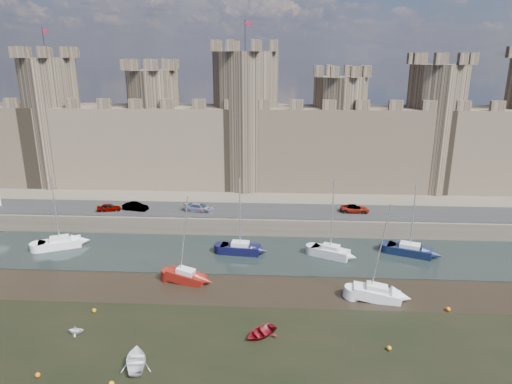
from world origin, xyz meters
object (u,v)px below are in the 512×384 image
at_px(sailboat_3, 410,250).
at_px(sailboat_5, 377,293).
at_px(sailboat_2, 330,251).
at_px(car_2, 199,208).
at_px(sailboat_4, 186,276).
at_px(sailboat_1, 240,248).
at_px(car_0, 109,208).
at_px(sailboat_0, 60,243).
at_px(car_3, 355,209).
at_px(car_1, 135,207).

height_order(sailboat_3, sailboat_5, sailboat_5).
bearing_deg(sailboat_2, sailboat_5, -45.34).
xyz_separation_m(car_2, sailboat_4, (1.42, -17.26, -2.37)).
height_order(car_2, sailboat_1, sailboat_1).
xyz_separation_m(car_0, sailboat_0, (-3.95, -8.11, -2.30)).
distance_m(sailboat_3, sailboat_4, 28.92).
xyz_separation_m(sailboat_0, sailboat_3, (46.41, 0.34, -0.02)).
bearing_deg(sailboat_2, sailboat_1, -157.66).
distance_m(sailboat_1, sailboat_4, 9.76).
relative_size(car_3, sailboat_4, 0.40).
height_order(car_3, sailboat_2, sailboat_2).
height_order(car_3, sailboat_0, sailboat_0).
relative_size(sailboat_0, sailboat_4, 0.96).
bearing_deg(sailboat_2, car_2, 177.02).
relative_size(sailboat_0, sailboat_5, 0.93).
bearing_deg(car_3, sailboat_0, 107.76).
relative_size(sailboat_1, sailboat_5, 0.94).
relative_size(sailboat_0, sailboat_1, 0.98).
height_order(sailboat_0, sailboat_4, sailboat_4).
bearing_deg(car_0, car_1, -93.96).
relative_size(car_0, car_1, 0.89).
distance_m(car_3, sailboat_0, 41.80).
bearing_deg(sailboat_4, car_1, 136.63).
distance_m(car_2, sailboat_4, 17.48).
bearing_deg(sailboat_3, sailboat_1, -155.45).
xyz_separation_m(sailboat_3, sailboat_5, (-6.51, -11.63, 0.01)).
bearing_deg(sailboat_1, sailboat_0, -175.13).
relative_size(sailboat_2, sailboat_5, 0.96).
bearing_deg(sailboat_1, car_0, 163.24).
xyz_separation_m(car_2, car_3, (23.16, 0.85, -0.05)).
height_order(sailboat_3, sailboat_4, sailboat_4).
relative_size(car_3, sailboat_0, 0.42).
bearing_deg(sailboat_1, sailboat_2, 3.95).
height_order(car_2, sailboat_2, sailboat_2).
relative_size(car_2, sailboat_1, 0.43).
xyz_separation_m(sailboat_1, sailboat_2, (11.65, -0.42, 0.02)).
bearing_deg(sailboat_5, car_1, 156.01).
xyz_separation_m(car_3, sailboat_0, (-40.62, -9.59, -2.30)).
bearing_deg(sailboat_0, car_1, 23.46).
distance_m(car_1, sailboat_5, 37.89).
height_order(sailboat_0, sailboat_5, sailboat_5).
distance_m(sailboat_2, sailboat_3, 10.41).
bearing_deg(sailboat_5, car_0, 159.56).
bearing_deg(sailboat_2, sailboat_4, -131.70).
distance_m(sailboat_1, sailboat_3, 22.00).
xyz_separation_m(car_1, sailboat_4, (11.09, -17.22, -2.37)).
bearing_deg(sailboat_0, car_0, 39.40).
bearing_deg(car_1, sailboat_2, -96.79).
height_order(car_1, sailboat_3, sailboat_3).
relative_size(car_0, car_2, 0.78).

